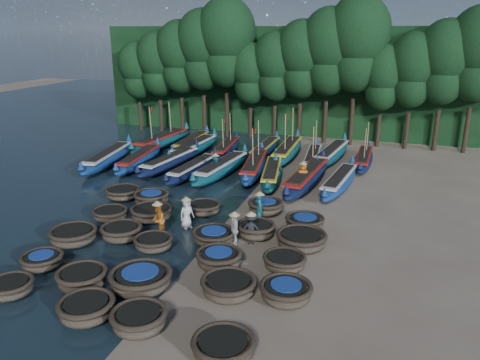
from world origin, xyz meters
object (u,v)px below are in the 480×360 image
(coracle_13, at_px, (219,259))
(coracle_19, at_px, (301,240))
(coracle_5, at_px, (42,260))
(long_boat_17, at_px, (364,159))
(long_boat_1, at_px, (139,159))
(fisherman_5, at_px, (216,165))
(long_boat_14, at_px, (287,151))
(fisherman_1, at_px, (259,208))
(coracle_16, at_px, (152,213))
(coracle_3, at_px, (139,320))
(coracle_18, at_px, (256,230))
(coracle_6, at_px, (82,278))
(coracle_22, at_px, (204,208))
(coracle_14, at_px, (284,261))
(long_boat_15, at_px, (313,158))
(coracle_9, at_px, (286,292))
(long_boat_2, at_px, (170,162))
(long_boat_7, at_px, (307,178))
(coracle_10, at_px, (73,235))
(long_boat_6, at_px, (272,173))
(fisherman_2, at_px, (158,219))
(long_boat_8, at_px, (339,181))
(coracle_17, at_px, (214,236))
(fisherman_3, at_px, (251,228))
(coracle_12, at_px, (153,243))
(coracle_8, at_px, (228,286))
(long_boat_16, at_px, (332,154))
(fisherman_6, at_px, (303,175))
(long_boat_12, at_px, (226,148))
(long_boat_13, at_px, (265,149))
(long_boat_5, at_px, (254,166))
(long_boat_4, at_px, (222,168))
(coracle_7, at_px, (141,279))
(long_boat_3, at_px, (193,169))
(long_boat_10, at_px, (191,143))
(coracle_20, at_px, (123,193))
(long_boat_9, at_px, (162,141))
(coracle_23, at_px, (266,207))
(coracle_2, at_px, (86,309))
(coracle_1, at_px, (11,287))
(fisherman_4, at_px, (234,228))
(coracle_21, at_px, (152,198))

(coracle_13, distance_m, coracle_19, 4.22)
(coracle_5, bearing_deg, long_boat_17, 59.45)
(long_boat_1, distance_m, fisherman_5, 6.46)
(long_boat_14, xyz_separation_m, fisherman_1, (1.41, -13.47, 0.37))
(coracle_16, distance_m, long_boat_17, 17.52)
(coracle_3, bearing_deg, coracle_18, 78.17)
(coracle_6, distance_m, coracle_22, 8.78)
(coracle_14, bearing_deg, coracle_16, 158.62)
(coracle_14, relative_size, long_boat_15, 0.30)
(coracle_9, bearing_deg, long_boat_2, 128.91)
(coracle_6, relative_size, long_boat_7, 0.23)
(coracle_10, distance_m, long_boat_6, 14.01)
(fisherman_2, bearing_deg, long_boat_8, 127.09)
(coracle_6, xyz_separation_m, coracle_17, (3.50, 5.38, -0.07))
(fisherman_3, bearing_deg, coracle_14, 125.01)
(fisherman_5, bearing_deg, coracle_10, 120.52)
(coracle_12, height_order, coracle_18, coracle_18)
(coracle_8, height_order, coracle_18, coracle_18)
(coracle_8, xyz_separation_m, long_boat_16, (1.33, 20.71, 0.12))
(coracle_12, bearing_deg, coracle_13, -11.61)
(coracle_6, bearing_deg, coracle_3, -26.56)
(long_boat_8, relative_size, fisherman_6, 3.95)
(coracle_13, xyz_separation_m, fisherman_2, (-3.94, 2.13, 0.46))
(long_boat_12, height_order, fisherman_6, long_boat_12)
(fisherman_1, xyz_separation_m, fisherman_3, (0.21, -2.27, -0.15))
(long_boat_7, distance_m, long_boat_13, 8.32)
(coracle_18, distance_m, long_boat_5, 10.62)
(fisherman_3, bearing_deg, long_boat_4, -73.65)
(long_boat_2, bearing_deg, long_boat_13, 54.47)
(coracle_7, height_order, long_boat_3, long_boat_3)
(long_boat_10, bearing_deg, long_boat_8, -28.54)
(coracle_8, xyz_separation_m, long_boat_15, (0.07, 19.29, 0.06))
(coracle_3, bearing_deg, coracle_20, 123.39)
(long_boat_7, bearing_deg, long_boat_15, 101.00)
(coracle_20, xyz_separation_m, long_boat_9, (-3.54, 12.19, 0.20))
(coracle_23, xyz_separation_m, long_boat_17, (4.54, 11.60, 0.04))
(coracle_8, distance_m, long_boat_4, 15.49)
(coracle_3, relative_size, fisherman_2, 1.10)
(coracle_2, xyz_separation_m, fisherman_3, (3.76, 7.68, 0.36))
(long_boat_8, relative_size, fisherman_2, 3.94)
(coracle_1, bearing_deg, coracle_12, 56.89)
(coracle_2, bearing_deg, coracle_23, 73.08)
(coracle_16, relative_size, fisherman_4, 1.25)
(coracle_23, bearing_deg, long_boat_14, 96.44)
(coracle_18, height_order, long_boat_4, long_boat_4)
(long_boat_4, bearing_deg, coracle_5, -94.03)
(coracle_20, bearing_deg, coracle_19, -16.13)
(fisherman_3, bearing_deg, fisherman_6, -106.77)
(fisherman_3, bearing_deg, coracle_21, -34.89)
(fisherman_5, bearing_deg, coracle_16, 129.45)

